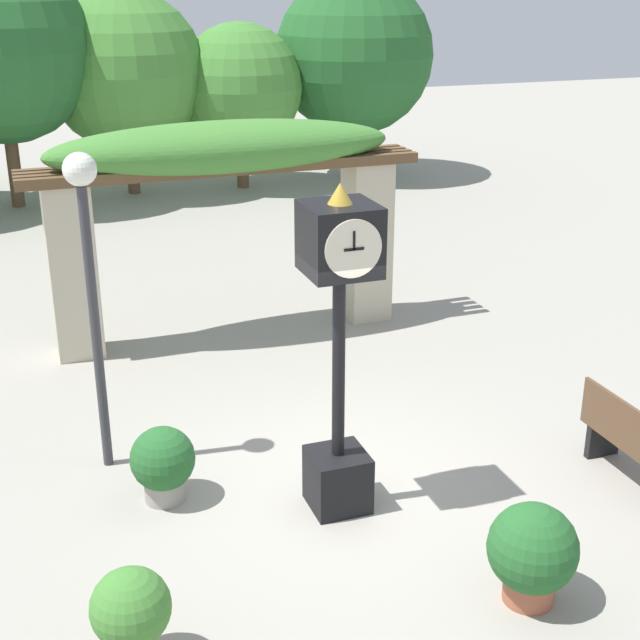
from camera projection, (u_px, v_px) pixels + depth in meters
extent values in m
plane|color=gray|center=(340.00, 489.00, 8.90)|extent=(60.00, 60.00, 0.00)
cube|color=black|center=(338.00, 479.00, 8.52)|extent=(0.54, 0.54, 0.57)
cylinder|color=black|center=(339.00, 369.00, 8.10)|extent=(0.12, 0.12, 1.76)
cylinder|color=gold|center=(339.00, 275.00, 7.77)|extent=(0.19, 0.19, 0.04)
cube|color=black|center=(340.00, 239.00, 7.65)|extent=(0.62, 0.62, 0.62)
cylinder|color=beige|center=(353.00, 249.00, 7.38)|extent=(0.51, 0.02, 0.51)
cylinder|color=beige|center=(327.00, 229.00, 7.93)|extent=(0.51, 0.02, 0.51)
cube|color=black|center=(354.00, 249.00, 7.36)|extent=(0.18, 0.01, 0.02)
cube|color=black|center=(354.00, 241.00, 7.34)|extent=(0.02, 0.01, 0.16)
cone|color=gold|center=(340.00, 193.00, 7.51)|extent=(0.22, 0.22, 0.18)
cube|color=#BCB299|center=(73.00, 271.00, 11.64)|extent=(0.60, 0.60, 2.34)
cube|color=#BCB299|center=(367.00, 241.00, 12.95)|extent=(0.60, 0.60, 2.34)
cube|color=brown|center=(230.00, 170.00, 11.58)|extent=(5.36, 0.13, 0.14)
cube|color=brown|center=(226.00, 167.00, 11.76)|extent=(5.36, 0.13, 0.14)
cube|color=brown|center=(222.00, 164.00, 11.93)|extent=(5.36, 0.13, 0.14)
cube|color=brown|center=(219.00, 162.00, 12.11)|extent=(5.36, 0.13, 0.14)
ellipsoid|color=#427F33|center=(223.00, 147.00, 11.76)|extent=(4.66, 1.20, 0.70)
cylinder|color=gray|center=(165.00, 489.00, 8.69)|extent=(0.40, 0.40, 0.21)
sphere|color=#235B28|center=(163.00, 459.00, 8.56)|extent=(0.63, 0.63, 0.63)
cylinder|color=#9E563D|center=(529.00, 588.00, 7.29)|extent=(0.42, 0.42, 0.23)
sphere|color=#235B28|center=(533.00, 548.00, 7.14)|extent=(0.74, 0.74, 0.74)
sphere|color=#427F33|center=(131.00, 607.00, 6.43)|extent=(0.60, 0.60, 0.60)
cube|color=brown|center=(639.00, 445.00, 8.89)|extent=(0.42, 1.38, 0.05)
cube|color=brown|center=(627.00, 426.00, 8.74)|extent=(0.04, 1.38, 0.45)
cube|color=black|center=(603.00, 439.00, 9.45)|extent=(0.38, 0.08, 0.39)
cylinder|color=#333338|center=(96.00, 333.00, 8.82)|extent=(0.10, 0.10, 2.96)
sphere|color=white|center=(80.00, 169.00, 8.22)|extent=(0.32, 0.32, 0.32)
cylinder|color=brown|center=(13.00, 162.00, 19.29)|extent=(0.28, 0.28, 1.97)
cylinder|color=brown|center=(132.00, 161.00, 20.57)|extent=(0.28, 0.28, 1.51)
sphere|color=#427F33|center=(125.00, 71.00, 19.84)|extent=(3.57, 3.57, 3.57)
cylinder|color=brown|center=(242.00, 159.00, 21.17)|extent=(0.28, 0.28, 1.34)
sphere|color=#427F33|center=(240.00, 87.00, 20.56)|extent=(2.90, 2.90, 2.90)
cylinder|color=brown|center=(353.00, 144.00, 22.31)|extent=(0.28, 0.28, 1.62)
sphere|color=#235B28|center=(354.00, 55.00, 21.53)|extent=(3.83, 3.83, 3.83)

